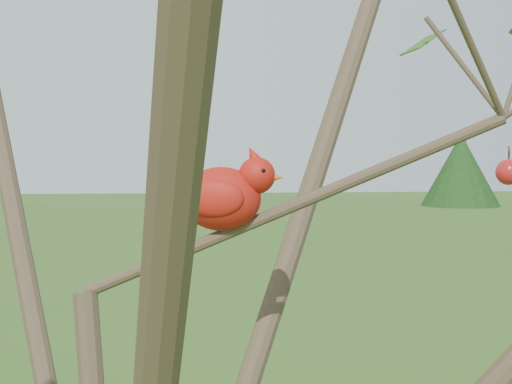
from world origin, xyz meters
TOP-DOWN VIEW (x-y plane):
  - crabapple_tree at (0.03, -0.02)m, footprint 2.35×2.05m
  - cardinal at (0.15, 0.08)m, footprint 0.19×0.11m
  - distant_trees at (-4.53, 24.66)m, footprint 41.66×10.85m

SIDE VIEW (x-z plane):
  - distant_trees at x=-4.53m, z-range -0.14..2.85m
  - cardinal at x=0.15m, z-range 2.02..2.16m
  - crabapple_tree at x=0.03m, z-range 0.65..3.60m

